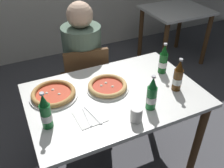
{
  "coord_description": "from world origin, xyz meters",
  "views": [
    {
      "loc": [
        -0.6,
        -1.22,
        1.79
      ],
      "look_at": [
        0.0,
        0.05,
        0.8
      ],
      "focal_mm": 39.49,
      "sensor_mm": 36.0,
      "label": 1
    }
  ],
  "objects": [
    {
      "name": "paper_cup",
      "position": [
        0.0,
        -0.29,
        0.8
      ],
      "size": [
        0.07,
        0.07,
        0.09
      ],
      "primitive_type": "cylinder",
      "color": "white",
      "rests_on": "dining_table_main"
    },
    {
      "name": "pizza_margherita_near",
      "position": [
        -0.39,
        0.15,
        0.77
      ],
      "size": [
        0.33,
        0.33,
        0.04
      ],
      "color": "white",
      "rests_on": "dining_table_main"
    },
    {
      "name": "beer_bottle_left",
      "position": [
        0.42,
        -0.14,
        0.85
      ],
      "size": [
        0.07,
        0.07,
        0.25
      ],
      "color": "#512D0F",
      "rests_on": "dining_table_main"
    },
    {
      "name": "diner_seated",
      "position": [
        -0.01,
        0.66,
        0.58
      ],
      "size": [
        0.34,
        0.34,
        1.21
      ],
      "color": "#2D3342",
      "rests_on": "ground_plane"
    },
    {
      "name": "chair_behind_table",
      "position": [
        -0.01,
        0.61,
        0.48
      ],
      "size": [
        0.44,
        0.44,
        0.85
      ],
      "rotation": [
        0.0,
        0.0,
        3.03
      ],
      "color": "brown",
      "rests_on": "ground_plane"
    },
    {
      "name": "napkin_with_cutlery",
      "position": [
        -0.24,
        -0.14,
        0.75
      ],
      "size": [
        0.19,
        0.19,
        0.01
      ],
      "color": "white",
      "rests_on": "dining_table_main"
    },
    {
      "name": "beer_bottle_right",
      "position": [
        -0.49,
        -0.12,
        0.85
      ],
      "size": [
        0.07,
        0.07,
        0.25
      ],
      "color": "#196B2D",
      "rests_on": "dining_table_main"
    },
    {
      "name": "ground_plane",
      "position": [
        0.0,
        0.0,
        0.0
      ],
      "size": [
        8.0,
        8.0,
        0.0
      ],
      "primitive_type": "plane",
      "color": "#4C4C51"
    },
    {
      "name": "dining_table_main",
      "position": [
        0.0,
        0.0,
        0.64
      ],
      "size": [
        1.2,
        0.8,
        0.75
      ],
      "color": "silver",
      "rests_on": "ground_plane"
    },
    {
      "name": "beer_bottle_center",
      "position": [
        0.46,
        0.1,
        0.85
      ],
      "size": [
        0.07,
        0.07,
        0.25
      ],
      "color": "#14591E",
      "rests_on": "dining_table_main"
    },
    {
      "name": "dining_table_background",
      "position": [
        1.51,
        1.29,
        0.59
      ],
      "size": [
        0.8,
        0.7,
        0.75
      ],
      "color": "silver",
      "rests_on": "ground_plane"
    },
    {
      "name": "beer_bottle_extra",
      "position": [
        0.14,
        -0.23,
        0.85
      ],
      "size": [
        0.07,
        0.07,
        0.25
      ],
      "color": "#196B2D",
      "rests_on": "dining_table_main"
    },
    {
      "name": "pizza_marinara_far",
      "position": [
        -0.02,
        0.07,
        0.77
      ],
      "size": [
        0.3,
        0.3,
        0.04
      ],
      "color": "white",
      "rests_on": "dining_table_main"
    }
  ]
}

